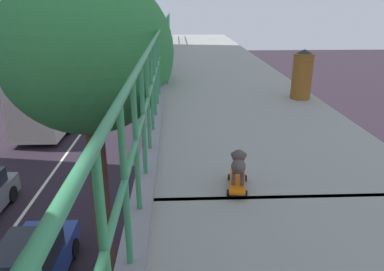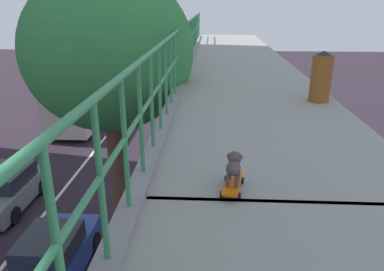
{
  "view_description": "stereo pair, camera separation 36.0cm",
  "coord_description": "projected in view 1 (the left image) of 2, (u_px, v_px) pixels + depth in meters",
  "views": [
    {
      "loc": [
        0.08,
        -1.7,
        7.63
      ],
      "look_at": [
        0.24,
        2.03,
        6.26
      ],
      "focal_mm": 34.21,
      "sensor_mm": 36.0,
      "label": 1
    },
    {
      "loc": [
        0.44,
        -1.69,
        7.63
      ],
      "look_at": [
        0.24,
        2.03,
        6.26
      ],
      "focal_mm": 34.21,
      "sensor_mm": 36.0,
      "label": 2
    }
  ],
  "objects": [
    {
      "name": "roadside_tree_mid",
      "position": [
        87.0,
        56.0,
        8.1
      ],
      "size": [
        3.85,
        3.85,
        8.39
      ],
      "color": "#4D3428",
      "rests_on": "ground"
    },
    {
      "name": "green_railing",
      "position": [
        121.0,
        269.0,
        2.07
      ],
      "size": [
        0.2,
        36.88,
        1.22
      ],
      "color": "gray",
      "rests_on": "overpass_deck"
    },
    {
      "name": "small_dog",
      "position": [
        238.0,
        163.0,
        3.54
      ],
      "size": [
        0.18,
        0.34,
        0.29
      ],
      "color": "#4C3F3D",
      "rests_on": "toy_skateboard"
    },
    {
      "name": "litter_bin",
      "position": [
        302.0,
        74.0,
        6.8
      ],
      "size": [
        0.38,
        0.38,
        0.92
      ],
      "color": "brown",
      "rests_on": "overpass_deck"
    },
    {
      "name": "car_blue_fifth",
      "position": [
        31.0,
        266.0,
        10.22
      ],
      "size": [
        1.82,
        3.82,
        1.47
      ],
      "color": "navy",
      "rests_on": "ground"
    },
    {
      "name": "city_bus",
      "position": [
        60.0,
        91.0,
        24.73
      ],
      "size": [
        2.77,
        11.4,
        3.48
      ],
      "color": "beige",
      "rests_on": "ground"
    },
    {
      "name": "toy_skateboard",
      "position": [
        237.0,
        182.0,
        3.6
      ],
      "size": [
        0.26,
        0.53,
        0.09
      ],
      "color": "#EA6209",
      "rests_on": "overpass_deck"
    }
  ]
}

